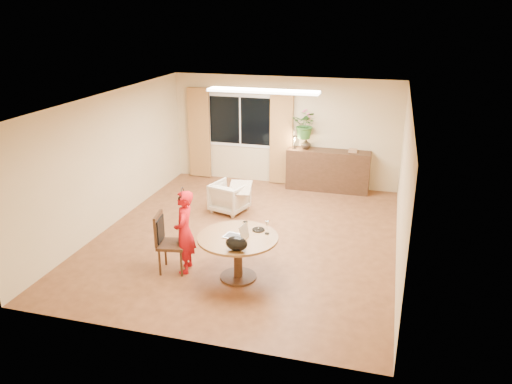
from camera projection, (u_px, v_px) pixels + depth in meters
The scene contains 24 objects.
floor at pixel (247, 236), 9.48m from camera, with size 6.50×6.50×0.00m, color brown.
ceiling at pixel (246, 99), 8.58m from camera, with size 6.50×6.50×0.00m, color white.
wall_back at pixel (284, 131), 11.97m from camera, with size 5.50×5.50×0.00m, color #C8B382.
wall_left at pixel (111, 160), 9.71m from camera, with size 6.50×6.50×0.00m, color #C8B382.
wall_right at pixel (403, 184), 8.35m from camera, with size 6.50×6.50×0.00m, color #C8B382.
window at pixel (240, 121), 12.16m from camera, with size 1.70×0.03×1.30m.
curtain_left at pixel (199, 133), 12.47m from camera, with size 0.55×0.08×2.25m, color brown.
curtain_right at pixel (281, 138), 11.95m from camera, with size 0.55×0.08×2.25m, color brown.
ceiling_panel at pixel (263, 91), 9.68m from camera, with size 2.20×0.35×0.05m, color white.
dining_table at pixel (238, 245), 7.83m from camera, with size 1.27×1.27×0.73m.
dining_chair at pixel (172, 243), 8.08m from camera, with size 0.48×0.44×1.00m, color #311F10, non-canonical shape.
child at pixel (184, 232), 8.02m from camera, with size 0.33×0.51×1.39m, color red.
laptop at pixel (235, 230), 7.72m from camera, with size 0.36×0.24×0.24m, color #B7B7BC, non-canonical shape.
tumbler at pixel (245, 225), 8.04m from camera, with size 0.08×0.08×0.12m, color white, non-canonical shape.
wine_glass at pixel (267, 227), 7.84m from camera, with size 0.08×0.08×0.22m, color white, non-canonical shape.
pot_lid at pixel (258, 229), 8.00m from camera, with size 0.20×0.20×0.03m, color white, non-canonical shape.
handbag at pixel (236, 244), 7.29m from camera, with size 0.34×0.20×0.22m, color black, non-canonical shape.
armchair at pixel (230, 197), 10.56m from camera, with size 0.68×0.70×0.64m, color beige.
throw at pixel (240, 184), 10.33m from camera, with size 0.45×0.55×0.03m, color beige, non-canonical shape.
sideboard at pixel (328, 170), 11.76m from camera, with size 1.94×0.47×0.97m, color #311F10.
vase at pixel (306, 144), 11.69m from camera, with size 0.24×0.24×0.25m, color black.
bouquet at pixel (306, 125), 11.53m from camera, with size 0.59×0.51×0.66m, color #366E29.
book_stack at pixel (353, 150), 11.44m from camera, with size 0.20×0.15×0.08m, color #8C6747, non-canonical shape.
desk_lamp at pixel (295, 142), 11.69m from camera, with size 0.13×0.13×0.32m, color black, non-canonical shape.
Camera 1 is at (2.44, -8.25, 4.06)m, focal length 35.00 mm.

